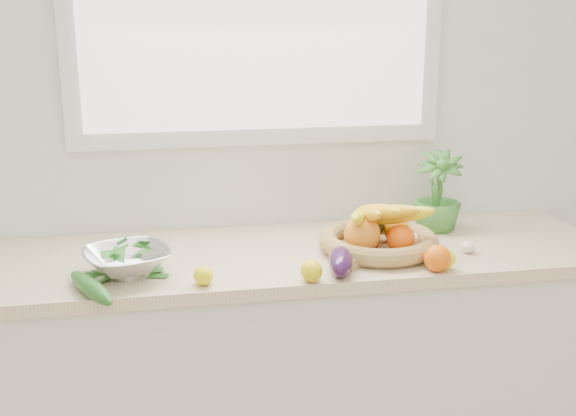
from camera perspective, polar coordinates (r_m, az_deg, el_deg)
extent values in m
cube|color=white|center=(2.54, -2.45, 8.42)|extent=(4.50, 0.02, 2.70)
cube|color=silver|center=(2.55, -1.22, -13.48)|extent=(2.20, 0.58, 0.86)
cube|color=beige|center=(2.36, -1.28, -3.90)|extent=(2.24, 0.62, 0.04)
sphere|color=#FB6207|center=(2.22, 11.73, -3.91)|extent=(0.11, 0.11, 0.08)
ellipsoid|color=yellow|center=(2.09, -6.71, -5.32)|extent=(0.07, 0.08, 0.06)
ellipsoid|color=yellow|center=(2.10, 1.85, -4.98)|extent=(0.07, 0.08, 0.06)
ellipsoid|color=#FCFE0D|center=(2.24, 12.03, -3.90)|extent=(0.11, 0.11, 0.07)
sphere|color=#B22D0E|center=(2.32, 6.20, -2.77)|extent=(0.08, 0.08, 0.08)
cube|color=tan|center=(2.23, 5.36, -4.16)|extent=(0.11, 0.10, 0.03)
ellipsoid|color=silver|center=(2.41, 14.05, -3.02)|extent=(0.05, 0.05, 0.04)
ellipsoid|color=white|center=(2.44, 10.28, -2.40)|extent=(0.07, 0.07, 0.05)
ellipsoid|color=silver|center=(2.27, 7.79, -3.73)|extent=(0.06, 0.06, 0.04)
ellipsoid|color=#2C103B|center=(2.16, 4.18, -4.22)|extent=(0.12, 0.20, 0.08)
ellipsoid|color=#1C5C1B|center=(2.07, -15.32, -6.09)|extent=(0.17, 0.27, 0.05)
sphere|color=red|center=(2.15, 4.11, -4.88)|extent=(0.04, 0.04, 0.04)
imported|color=#3C7F2E|center=(2.60, 11.71, 1.10)|extent=(0.22, 0.22, 0.30)
cylinder|color=#AC764C|center=(2.37, 7.15, -3.24)|extent=(0.42, 0.42, 0.01)
torus|color=#A67D49|center=(2.37, 7.17, -2.61)|extent=(0.49, 0.49, 0.06)
sphere|color=orange|center=(2.31, 5.89, -2.07)|extent=(0.15, 0.15, 0.12)
sphere|color=#FF5708|center=(2.33, 8.89, -2.40)|extent=(0.11, 0.11, 0.09)
sphere|color=orange|center=(2.42, 8.56, -1.70)|extent=(0.11, 0.11, 0.09)
ellipsoid|color=black|center=(2.41, 6.48, -1.26)|extent=(0.12, 0.12, 0.12)
ellipsoid|color=yellow|center=(2.31, 5.56, -0.77)|extent=(0.13, 0.26, 0.11)
ellipsoid|color=#FDB314|center=(2.32, 6.30, -0.44)|extent=(0.05, 0.26, 0.11)
ellipsoid|color=yellow|center=(2.32, 7.10, -0.29)|extent=(0.12, 0.26, 0.11)
ellipsoid|color=gold|center=(2.34, 7.80, -0.36)|extent=(0.19, 0.24, 0.11)
ellipsoid|color=yellow|center=(2.35, 8.61, -0.60)|extent=(0.24, 0.18, 0.11)
cylinder|color=silver|center=(2.19, -12.55, -5.03)|extent=(0.12, 0.12, 0.02)
imported|color=silver|center=(2.18, -12.61, -4.00)|extent=(0.31, 0.31, 0.06)
ellipsoid|color=#2F6F1B|center=(2.17, -12.67, -3.08)|extent=(0.23, 0.23, 0.08)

